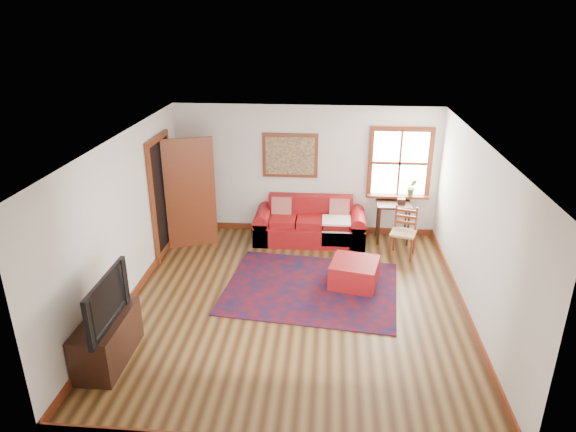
# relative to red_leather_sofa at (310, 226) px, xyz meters

# --- Properties ---
(ground) EXTENTS (5.50, 5.50, 0.00)m
(ground) POSITION_rel_red_leather_sofa_xyz_m (-0.12, -2.34, -0.27)
(ground) COLOR #3B230F
(ground) RESTS_ON ground
(room_envelope) EXTENTS (5.04, 5.54, 2.52)m
(room_envelope) POSITION_rel_red_leather_sofa_xyz_m (-0.12, -2.33, 1.38)
(room_envelope) COLOR silver
(room_envelope) RESTS_ON ground
(window) EXTENTS (1.18, 0.20, 1.38)m
(window) POSITION_rel_red_leather_sofa_xyz_m (1.67, 0.36, 1.04)
(window) COLOR white
(window) RESTS_ON ground
(doorway) EXTENTS (0.89, 1.08, 2.14)m
(doorway) POSITION_rel_red_leather_sofa_xyz_m (-2.32, -0.56, 0.80)
(doorway) COLOR black
(doorway) RESTS_ON ground
(framed_artwork) EXTENTS (1.05, 0.07, 0.85)m
(framed_artwork) POSITION_rel_red_leather_sofa_xyz_m (-0.42, 0.37, 1.28)
(framed_artwork) COLOR maroon
(framed_artwork) RESTS_ON ground
(persian_rug) EXTENTS (2.87, 2.40, 0.02)m
(persian_rug) POSITION_rel_red_leather_sofa_xyz_m (0.11, -1.86, -0.26)
(persian_rug) COLOR #500B10
(persian_rug) RESTS_ON ground
(red_leather_sofa) EXTENTS (2.08, 0.86, 0.81)m
(red_leather_sofa) POSITION_rel_red_leather_sofa_xyz_m (0.00, 0.00, 0.00)
(red_leather_sofa) COLOR maroon
(red_leather_sofa) RESTS_ON ground
(red_ottoman) EXTENTS (0.85, 0.85, 0.41)m
(red_ottoman) POSITION_rel_red_leather_sofa_xyz_m (0.78, -1.68, -0.07)
(red_ottoman) COLOR maroon
(red_ottoman) RESTS_ON ground
(side_table) EXTENTS (0.64, 0.48, 0.76)m
(side_table) POSITION_rel_red_leather_sofa_xyz_m (1.55, 0.07, 0.37)
(side_table) COLOR black
(side_table) RESTS_ON ground
(ladder_back_chair) EXTENTS (0.52, 0.50, 0.90)m
(ladder_back_chair) POSITION_rel_red_leather_sofa_xyz_m (1.69, -0.52, 0.21)
(ladder_back_chair) COLOR tan
(ladder_back_chair) RESTS_ON ground
(media_cabinet) EXTENTS (0.49, 1.10, 0.60)m
(media_cabinet) POSITION_rel_red_leather_sofa_xyz_m (-2.35, -3.86, 0.03)
(media_cabinet) COLOR black
(media_cabinet) RESTS_ON ground
(television) EXTENTS (0.15, 1.11, 0.64)m
(television) POSITION_rel_red_leather_sofa_xyz_m (-2.33, -3.95, 0.65)
(television) COLOR black
(television) RESTS_ON media_cabinet
(candle_hurricane) EXTENTS (0.12, 0.12, 0.18)m
(candle_hurricane) POSITION_rel_red_leather_sofa_xyz_m (-2.30, -3.44, 0.42)
(candle_hurricane) COLOR silver
(candle_hurricane) RESTS_ON media_cabinet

